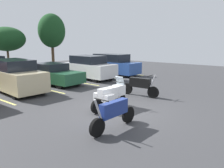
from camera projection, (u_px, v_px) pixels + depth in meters
The scene contains 11 objects.
ground at pixel (116, 113), 9.37m from camera, with size 44.00×44.00×0.10m, color #38383A.
motorcycle_touring at pixel (111, 95), 9.58m from camera, with size 2.09×0.91×1.41m.
motorcycle_second at pixel (114, 113), 7.37m from camera, with size 2.25×0.62×1.25m.
motorcycle_third at pixel (140, 85), 11.92m from camera, with size 0.62×2.24×1.27m.
parking_stripes at pixel (18, 92), 13.00m from camera, with size 20.84×5.09×0.01m.
car_champagne at pixel (16, 76), 12.85m from camera, with size 2.18×4.56×1.91m.
car_green at pixel (54, 74), 15.30m from camera, with size 1.90×4.44×1.47m.
car_white at pixel (90, 67), 17.50m from camera, with size 2.21×4.45×1.86m.
car_blue at pixel (114, 64), 19.65m from camera, with size 2.02×4.75×1.87m.
tree_far_right at pixel (7, 39), 25.63m from camera, with size 4.29×4.29×4.68m.
tree_center_right at pixel (52, 31), 27.01m from camera, with size 3.33×3.33×6.36m.
Camera 1 is at (-7.11, -5.45, 2.96)m, focal length 34.88 mm.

